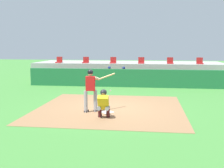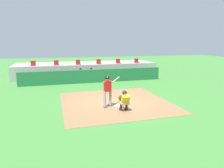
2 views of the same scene
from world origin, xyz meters
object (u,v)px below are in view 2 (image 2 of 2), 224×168
object	(u,v)px
dugout_player_0	(81,74)
stadium_seat_1	(56,64)
stadium_seat_4	(118,62)
stadium_seat_3	(99,63)
dugout_player_1	(92,74)
batter_at_plate	(108,89)
stadium_seat_2	(78,63)
catcher_crouched	(124,100)
stadium_seat_5	(137,62)
stadium_seat_0	(33,64)
home_plate	(119,106)

from	to	relation	value
dugout_player_0	stadium_seat_1	xyz separation A→B (m)	(-2.14, 2.03, 0.86)
stadium_seat_4	stadium_seat_3	bearing A→B (deg)	180.00
dugout_player_1	stadium_seat_1	bearing A→B (deg)	147.30
batter_at_plate	stadium_seat_2	distance (m)	10.19
stadium_seat_2	batter_at_plate	bearing A→B (deg)	-87.70
catcher_crouched	stadium_seat_5	size ratio (longest dim) A/B	3.79
dugout_player_1	stadium_seat_5	distance (m)	5.92
catcher_crouched	dugout_player_1	size ratio (longest dim) A/B	1.40
stadium_seat_0	stadium_seat_3	bearing A→B (deg)	0.00
stadium_seat_4	stadium_seat_5	world-z (taller)	same
catcher_crouched	stadium_seat_1	size ratio (longest dim) A/B	3.79
stadium_seat_0	stadium_seat_2	world-z (taller)	same
stadium_seat_0	batter_at_plate	bearing A→B (deg)	-65.01
catcher_crouched	stadium_seat_3	world-z (taller)	stadium_seat_3
catcher_crouched	stadium_seat_5	bearing A→B (deg)	63.84
home_plate	stadium_seat_0	size ratio (longest dim) A/B	0.92
home_plate	stadium_seat_5	bearing A→B (deg)	61.98
batter_at_plate	catcher_crouched	bearing A→B (deg)	-53.13
batter_at_plate	stadium_seat_4	distance (m)	10.91
stadium_seat_2	stadium_seat_4	distance (m)	4.33
stadium_seat_3	stadium_seat_5	world-z (taller)	same
catcher_crouched	stadium_seat_3	distance (m)	11.15
dugout_player_0	dugout_player_1	size ratio (longest dim) A/B	1.00
stadium_seat_1	stadium_seat_2	size ratio (longest dim) A/B	1.00
batter_at_plate	stadium_seat_1	xyz separation A→B (m)	(-2.57, 10.17, 0.50)
stadium_seat_1	stadium_seat_5	distance (m)	8.67
stadium_seat_0	stadium_seat_4	bearing A→B (deg)	0.00
batter_at_plate	home_plate	bearing A→B (deg)	-0.56
home_plate	batter_at_plate	size ratio (longest dim) A/B	0.24
catcher_crouched	stadium_seat_4	bearing A→B (deg)	73.55
dugout_player_0	stadium_seat_0	size ratio (longest dim) A/B	2.71
dugout_player_1	dugout_player_0	bearing A→B (deg)	180.00
catcher_crouched	stadium_seat_2	bearing A→B (deg)	95.53
dugout_player_0	batter_at_plate	bearing A→B (deg)	-86.95
dugout_player_1	stadium_seat_0	xyz separation A→B (m)	(-5.34, 2.03, 0.86)
home_plate	stadium_seat_1	distance (m)	10.79
home_plate	batter_at_plate	bearing A→B (deg)	179.44
stadium_seat_0	stadium_seat_4	distance (m)	8.67
stadium_seat_0	stadium_seat_4	xyz separation A→B (m)	(8.67, 0.00, 0.00)
dugout_player_1	batter_at_plate	bearing A→B (deg)	-94.18
dugout_player_1	stadium_seat_1	world-z (taller)	stadium_seat_1
home_plate	stadium_seat_5	xyz separation A→B (m)	(5.42, 10.18, 1.51)
batter_at_plate	stadium_seat_4	size ratio (longest dim) A/B	3.76
catcher_crouched	stadium_seat_3	xyz separation A→B (m)	(1.10, 11.05, 0.93)
batter_at_plate	stadium_seat_0	distance (m)	11.23
home_plate	stadium_seat_1	world-z (taller)	stadium_seat_1
stadium_seat_0	stadium_seat_5	distance (m)	10.83
dugout_player_0	dugout_player_1	world-z (taller)	same
stadium_seat_3	stadium_seat_5	bearing A→B (deg)	0.00
dugout_player_0	stadium_seat_1	world-z (taller)	stadium_seat_1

